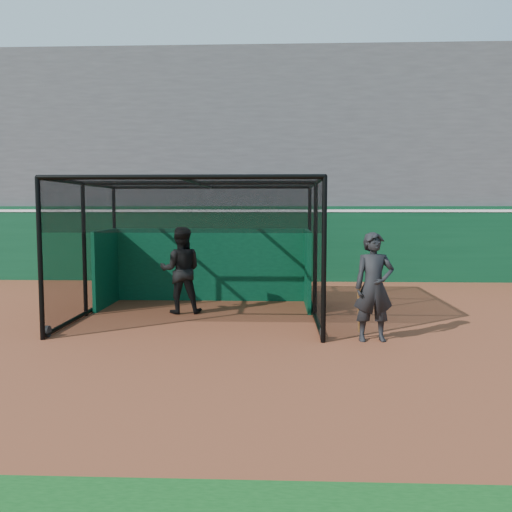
{
  "coord_description": "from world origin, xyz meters",
  "views": [
    {
      "loc": [
        1.52,
        -9.62,
        2.42
      ],
      "look_at": [
        1.04,
        2.0,
        1.4
      ],
      "focal_mm": 38.0,
      "sensor_mm": 36.0,
      "label": 1
    }
  ],
  "objects": [
    {
      "name": "ground",
      "position": [
        0.0,
        0.0,
        0.0
      ],
      "size": [
        120.0,
        120.0,
        0.0
      ],
      "primitive_type": "plane",
      "color": "brown",
      "rests_on": "ground"
    },
    {
      "name": "outfield_wall",
      "position": [
        0.0,
        8.5,
        1.29
      ],
      "size": [
        50.0,
        0.5,
        2.5
      ],
      "color": "#0A3B20",
      "rests_on": "ground"
    },
    {
      "name": "grandstand",
      "position": [
        0.0,
        12.27,
        4.48
      ],
      "size": [
        50.0,
        7.85,
        8.95
      ],
      "color": "#4C4C4F",
      "rests_on": "ground"
    },
    {
      "name": "batting_cage",
      "position": [
        -0.25,
        2.34,
        1.49
      ],
      "size": [
        5.26,
        4.62,
        2.98
      ],
      "color": "black",
      "rests_on": "ground"
    },
    {
      "name": "batter",
      "position": [
        -0.73,
        2.74,
        1.0
      ],
      "size": [
        1.05,
        0.86,
        2.0
      ],
      "primitive_type": "imported",
      "rotation": [
        0.0,
        0.0,
        3.26
      ],
      "color": "black",
      "rests_on": "ground"
    },
    {
      "name": "on_deck_player",
      "position": [
        3.26,
        0.23,
        0.99
      ],
      "size": [
        0.76,
        0.54,
        1.99
      ],
      "color": "black",
      "rests_on": "ground"
    }
  ]
}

